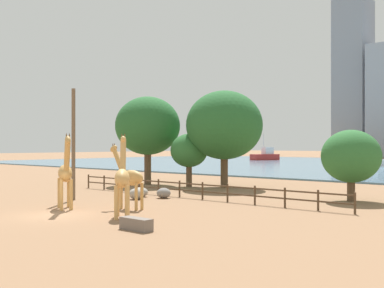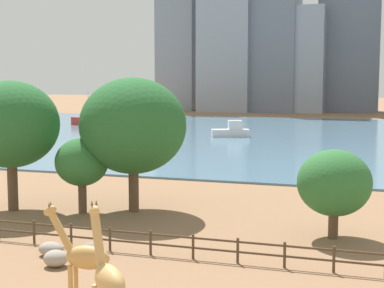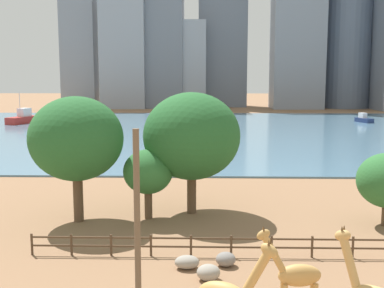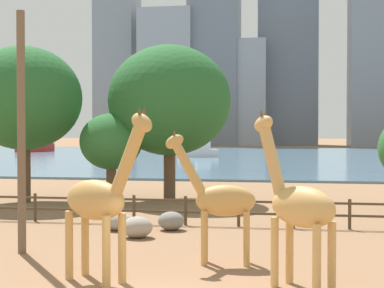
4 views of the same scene
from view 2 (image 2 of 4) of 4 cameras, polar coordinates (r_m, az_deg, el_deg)
ground_plane at (r=97.34m, az=10.45°, el=0.82°), size 400.00×400.00×0.00m
harbor_water at (r=94.37m, az=10.21°, el=0.71°), size 180.00×86.00×0.20m
giraffe_tall at (r=24.81m, az=-10.45°, el=-10.73°), size 2.96×0.91×4.24m
giraffe_young at (r=21.48m, az=-8.16°, el=-12.80°), size 2.52×2.41×4.82m
boulder_near_fence at (r=32.16m, az=-13.52°, el=-9.87°), size 1.37×0.99×0.74m
boulder_by_pole at (r=31.47m, az=-9.71°, el=-10.09°), size 1.11×1.05×0.79m
boulder_small at (r=30.34m, az=-13.09°, el=-10.75°), size 1.23×1.11×0.84m
enclosure_fence at (r=31.92m, az=-6.03°, el=-9.11°), size 26.12×0.14×1.30m
tree_left_large at (r=34.91m, az=13.64°, el=-3.70°), size 4.29×4.29×5.22m
tree_center_broad at (r=41.03m, az=-10.64°, el=-1.78°), size 3.66×3.66×5.21m
tree_right_tall at (r=42.70m, az=-17.18°, el=1.81°), size 6.74×6.74×9.14m
tree_left_small at (r=40.73m, az=-5.74°, el=1.75°), size 7.39×7.39×9.35m
boat_ferry at (r=91.88m, az=3.84°, el=1.25°), size 6.18×4.04×2.56m
boat_sailboat at (r=119.34m, az=-9.79°, el=2.48°), size 5.08×8.01×6.78m
skyline_tower_needle at (r=167.58m, az=3.54°, el=9.50°), size 14.47×15.14×36.80m
skyline_tower_glass at (r=167.38m, az=8.00°, el=12.72°), size 13.39×15.02×55.77m
skyline_tower_short at (r=175.40m, az=-1.24°, el=12.34°), size 11.22×11.37×54.91m
skyline_tower_far at (r=165.58m, az=11.12°, el=7.98°), size 10.05×14.55×28.38m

